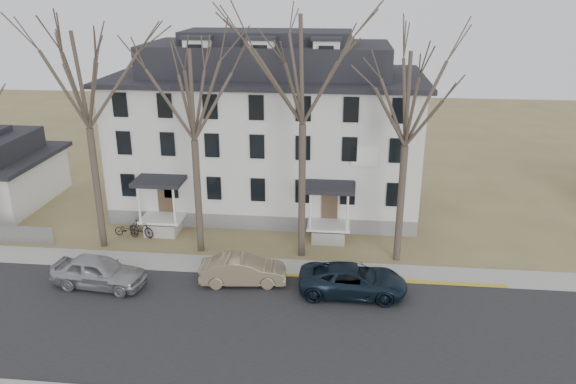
# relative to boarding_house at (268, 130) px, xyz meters

# --- Properties ---
(ground) EXTENTS (120.00, 120.00, 0.00)m
(ground) POSITION_rel_boarding_house_xyz_m (2.00, -17.95, -5.38)
(ground) COLOR olive
(ground) RESTS_ON ground
(main_road) EXTENTS (120.00, 10.00, 0.04)m
(main_road) POSITION_rel_boarding_house_xyz_m (2.00, -15.95, -5.38)
(main_road) COLOR #27272A
(main_road) RESTS_ON ground
(far_sidewalk) EXTENTS (120.00, 2.00, 0.08)m
(far_sidewalk) POSITION_rel_boarding_house_xyz_m (2.00, -9.95, -5.38)
(far_sidewalk) COLOR #A09F97
(far_sidewalk) RESTS_ON ground
(yellow_curb) EXTENTS (14.00, 0.25, 0.06)m
(yellow_curb) POSITION_rel_boarding_house_xyz_m (7.00, -10.85, -5.38)
(yellow_curb) COLOR gold
(yellow_curb) RESTS_ON ground
(boarding_house) EXTENTS (20.80, 12.36, 12.05)m
(boarding_house) POSITION_rel_boarding_house_xyz_m (0.00, 0.00, 0.00)
(boarding_house) COLOR slate
(boarding_house) RESTS_ON ground
(tree_far_left) EXTENTS (8.40, 8.40, 13.72)m
(tree_far_left) POSITION_rel_boarding_house_xyz_m (-9.00, -8.15, 4.96)
(tree_far_left) COLOR #473B31
(tree_far_left) RESTS_ON ground
(tree_mid_left) EXTENTS (7.80, 7.80, 12.74)m
(tree_mid_left) POSITION_rel_boarding_house_xyz_m (-3.00, -8.15, 4.22)
(tree_mid_left) COLOR #473B31
(tree_mid_left) RESTS_ON ground
(tree_center) EXTENTS (9.00, 9.00, 14.70)m
(tree_center) POSITION_rel_boarding_house_xyz_m (3.00, -8.15, 5.71)
(tree_center) COLOR #473B31
(tree_center) RESTS_ON ground
(tree_mid_right) EXTENTS (7.80, 7.80, 12.74)m
(tree_mid_right) POSITION_rel_boarding_house_xyz_m (8.50, -8.15, 4.22)
(tree_mid_right) COLOR #473B31
(tree_mid_right) RESTS_ON ground
(car_silver) EXTENTS (5.07, 2.47, 1.67)m
(car_silver) POSITION_rel_boarding_house_xyz_m (-7.18, -12.89, -4.55)
(car_silver) COLOR #9F9FA2
(car_silver) RESTS_ON ground
(car_tan) EXTENTS (4.67, 2.06, 1.49)m
(car_tan) POSITION_rel_boarding_house_xyz_m (0.22, -11.80, -4.63)
(car_tan) COLOR #807155
(car_tan) RESTS_ON ground
(car_navy) EXTENTS (5.48, 2.56, 1.52)m
(car_navy) POSITION_rel_boarding_house_xyz_m (5.95, -12.30, -4.62)
(car_navy) COLOR black
(car_navy) RESTS_ON ground
(bicycle_left) EXTENTS (1.72, 0.84, 0.86)m
(bicycle_left) POSITION_rel_boarding_house_xyz_m (-8.08, -6.79, -4.95)
(bicycle_left) COLOR black
(bicycle_left) RESTS_ON ground
(bicycle_right) EXTENTS (1.90, 1.06, 1.10)m
(bicycle_right) POSITION_rel_boarding_house_xyz_m (-7.13, -6.77, -4.83)
(bicycle_right) COLOR black
(bicycle_right) RESTS_ON ground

